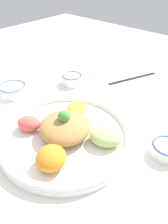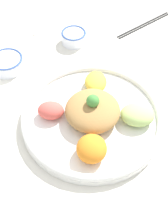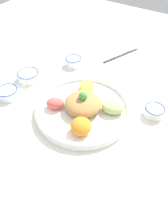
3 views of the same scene
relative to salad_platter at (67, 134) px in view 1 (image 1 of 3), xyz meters
The scene contains 7 objects.
ground_plane 0.04m from the salad_platter, 14.92° to the right, with size 2.40×2.40×0.00m, color silver.
salad_platter is the anchor object (origin of this frame).
rice_bowl_blue 0.35m from the salad_platter, 138.12° to the right, with size 0.09×0.09×0.04m.
sauce_bowl_dark 0.35m from the salad_platter, 97.14° to the right, with size 0.10×0.10×0.04m.
rice_bowl_plain 0.28m from the salad_platter, 120.79° to the left, with size 0.08×0.08×0.04m.
chopsticks_pair_near 0.48m from the salad_platter, behind, with size 0.24×0.11×0.01m.
serving_spoon_extra 0.44m from the salad_platter, 120.78° to the right, with size 0.12×0.10×0.01m.
Camera 1 is at (0.30, 0.37, 0.46)m, focal length 35.00 mm.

